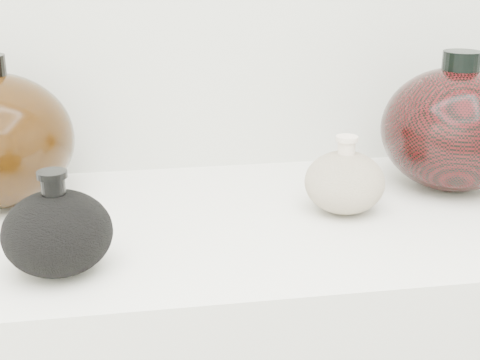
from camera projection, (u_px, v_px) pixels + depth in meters
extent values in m
cube|color=silver|center=(201.00, 229.00, 1.00)|extent=(1.20, 0.50, 0.03)
ellipsoid|color=black|center=(58.00, 233.00, 0.82)|extent=(0.18, 0.18, 0.10)
cylinder|color=black|center=(53.00, 187.00, 0.80)|extent=(0.04, 0.04, 0.03)
cylinder|color=black|center=(52.00, 174.00, 0.79)|extent=(0.05, 0.05, 0.01)
ellipsoid|color=beige|center=(345.00, 182.00, 1.01)|extent=(0.14, 0.14, 0.09)
cylinder|color=beige|center=(346.00, 148.00, 0.99)|extent=(0.03, 0.03, 0.03)
cylinder|color=beige|center=(347.00, 139.00, 0.98)|extent=(0.04, 0.04, 0.01)
ellipsoid|color=black|center=(454.00, 129.00, 1.09)|extent=(0.31, 0.31, 0.20)
cylinder|color=black|center=(461.00, 63.00, 1.06)|extent=(0.08, 0.08, 0.04)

